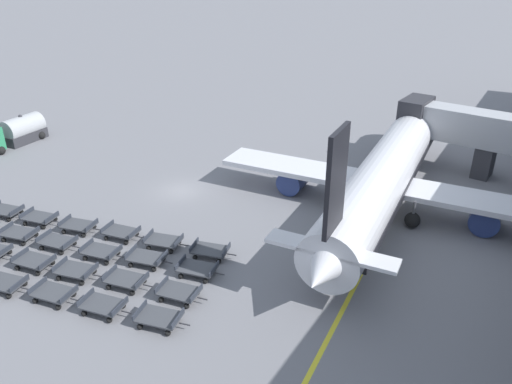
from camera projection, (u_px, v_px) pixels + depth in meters
name	position (u px, v px, depth m)	size (l,w,h in m)	color
ground_plane	(182.00, 191.00, 45.54)	(500.00, 500.00, 0.00)	gray
jet_bridge	(509.00, 141.00, 45.91)	(17.83, 5.34, 6.54)	#B2B5BA
airplane	(386.00, 173.00, 41.55)	(28.76, 36.38, 11.37)	white
fuel_tanker_secondary	(16.00, 132.00, 56.05)	(3.56, 7.84, 3.17)	#2D8C5B
baggage_dolly_row_near_col_c	(5.00, 283.00, 32.09)	(3.35, 2.17, 0.92)	#424449
baggage_dolly_row_near_col_d	(54.00, 293.00, 31.13)	(3.35, 2.09, 0.92)	#424449
baggage_dolly_row_near_col_e	(103.00, 305.00, 30.07)	(3.35, 2.12, 0.92)	#424449
baggage_dolly_row_near_col_f	(159.00, 318.00, 29.05)	(3.36, 2.22, 0.92)	#424449
baggage_dolly_row_mid_a_col_c	(34.00, 261.00, 34.33)	(3.34, 2.07, 0.92)	#424449
baggage_dolly_row_mid_a_col_d	(76.00, 271.00, 33.33)	(3.36, 2.22, 0.92)	#424449
baggage_dolly_row_mid_a_col_e	(126.00, 280.00, 32.40)	(3.35, 2.12, 0.92)	#424449
baggage_dolly_row_mid_a_col_f	(179.00, 292.00, 31.23)	(3.35, 2.09, 0.92)	#424449
baggage_dolly_row_mid_b_col_b	(19.00, 234.00, 37.71)	(3.36, 2.21, 0.92)	#424449
baggage_dolly_row_mid_b_col_c	(58.00, 242.00, 36.63)	(3.35, 2.07, 0.92)	#424449
baggage_dolly_row_mid_b_col_d	(101.00, 252.00, 35.43)	(3.35, 2.14, 0.92)	#424449
baggage_dolly_row_mid_b_col_e	(147.00, 258.00, 34.72)	(3.36, 2.23, 0.92)	#424449
baggage_dolly_row_mid_b_col_f	(197.00, 269.00, 33.52)	(3.36, 2.19, 0.92)	#424449
baggage_dolly_row_far_col_a	(6.00, 211.00, 41.02)	(3.35, 2.17, 0.92)	#424449
baggage_dolly_row_far_col_b	(40.00, 218.00, 39.92)	(3.35, 2.16, 0.92)	#424449
baggage_dolly_row_far_col_c	(79.00, 226.00, 38.79)	(3.36, 2.23, 0.92)	#424449
baggage_dolly_row_far_col_d	(121.00, 232.00, 37.87)	(3.35, 2.08, 0.92)	#424449
baggage_dolly_row_far_col_e	(164.00, 241.00, 36.71)	(3.36, 2.27, 0.92)	#424449
baggage_dolly_row_far_col_f	(210.00, 251.00, 35.57)	(3.36, 2.27, 0.92)	#424449
stand_guidance_stripe	(373.00, 252.00, 36.33)	(3.03, 30.46, 0.01)	yellow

